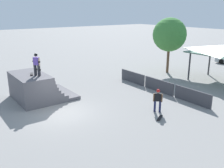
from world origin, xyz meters
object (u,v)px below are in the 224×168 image
object	(u,v)px
bystander_walking	(158,99)
skateboard_on_deck	(32,74)
tree_far_back	(170,35)
skater_on_deck	(36,63)
skateboard_on_ground	(160,118)

from	to	relation	value
bystander_walking	skateboard_on_deck	bearing A→B (deg)	-1.95
tree_far_back	bystander_walking	bearing A→B (deg)	-51.47
skater_on_deck	skateboard_on_deck	xyz separation A→B (m)	(-0.54, -0.25, -0.91)
skater_on_deck	bystander_walking	distance (m)	9.09
skateboard_on_deck	skateboard_on_ground	world-z (taller)	skateboard_on_deck
bystander_walking	tree_far_back	size ratio (longest dim) A/B	0.27
bystander_walking	skateboard_on_ground	xyz separation A→B (m)	(0.89, -0.66, -0.90)
skater_on_deck	skateboard_on_deck	bearing A→B (deg)	177.40
skater_on_deck	skateboard_on_ground	xyz separation A→B (m)	(7.55, 5.15, -2.97)
bystander_walking	skateboard_on_ground	distance (m)	1.43
skateboard_on_deck	tree_far_back	xyz separation A→B (m)	(-0.07, 15.21, 2.05)
skateboard_on_ground	skateboard_on_deck	bearing A→B (deg)	93.67
skater_on_deck	skateboard_on_ground	world-z (taller)	skater_on_deck
skateboard_on_deck	bystander_walking	world-z (taller)	skateboard_on_deck
skater_on_deck	tree_far_back	xyz separation A→B (m)	(-0.61, 14.96, 1.14)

